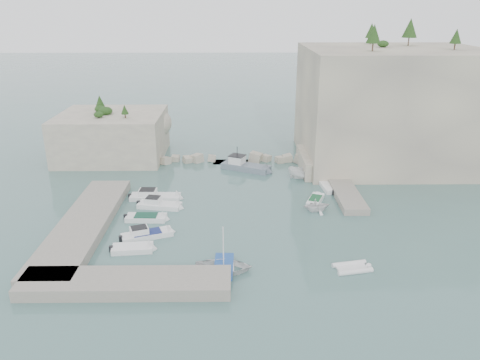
{
  "coord_description": "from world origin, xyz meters",
  "views": [
    {
      "loc": [
        -0.6,
        -46.92,
        22.86
      ],
      "look_at": [
        0.0,
        6.0,
        3.0
      ],
      "focal_mm": 35.0,
      "sensor_mm": 36.0,
      "label": 1
    }
  ],
  "objects_px": {
    "motorboat_b": "(160,207)",
    "work_boat": "(246,170)",
    "motorboat_c": "(146,220)",
    "motorboat_e": "(133,251)",
    "tender_east_b": "(315,202)",
    "tender_east_c": "(328,188)",
    "tender_east_a": "(316,211)",
    "tender_east_d": "(306,179)",
    "motorboat_a": "(156,199)",
    "inflatable_dinghy": "(352,269)",
    "rowboat": "(224,271)",
    "motorboat_d": "(147,237)"
  },
  "relations": [
    {
      "from": "inflatable_dinghy",
      "to": "motorboat_a",
      "type": "bearing_deg",
      "value": 129.25
    },
    {
      "from": "motorboat_c",
      "to": "motorboat_e",
      "type": "xyz_separation_m",
      "value": [
        -0.09,
        -7.11,
        0.0
      ]
    },
    {
      "from": "tender_east_a",
      "to": "tender_east_b",
      "type": "bearing_deg",
      "value": -17.33
    },
    {
      "from": "motorboat_a",
      "to": "tender_east_c",
      "type": "distance_m",
      "value": 22.63
    },
    {
      "from": "rowboat",
      "to": "tender_east_c",
      "type": "distance_m",
      "value": 24.6
    },
    {
      "from": "motorboat_e",
      "to": "tender_east_c",
      "type": "height_order",
      "value": "same"
    },
    {
      "from": "tender_east_a",
      "to": "tender_east_c",
      "type": "relative_size",
      "value": 0.6
    },
    {
      "from": "motorboat_e",
      "to": "work_boat",
      "type": "bearing_deg",
      "value": 58.5
    },
    {
      "from": "motorboat_a",
      "to": "inflatable_dinghy",
      "type": "distance_m",
      "value": 26.8
    },
    {
      "from": "inflatable_dinghy",
      "to": "motorboat_e",
      "type": "bearing_deg",
      "value": 158.42
    },
    {
      "from": "motorboat_d",
      "to": "motorboat_e",
      "type": "height_order",
      "value": "motorboat_d"
    },
    {
      "from": "inflatable_dinghy",
      "to": "tender_east_d",
      "type": "relative_size",
      "value": 0.7
    },
    {
      "from": "motorboat_c",
      "to": "rowboat",
      "type": "bearing_deg",
      "value": -48.5
    },
    {
      "from": "motorboat_a",
      "to": "tender_east_a",
      "type": "height_order",
      "value": "tender_east_a"
    },
    {
      "from": "tender_east_d",
      "to": "work_boat",
      "type": "bearing_deg",
      "value": 75.03
    },
    {
      "from": "motorboat_e",
      "to": "tender_east_a",
      "type": "distance_m",
      "value": 21.9
    },
    {
      "from": "work_boat",
      "to": "motorboat_d",
      "type": "bearing_deg",
      "value": -91.05
    },
    {
      "from": "motorboat_b",
      "to": "work_boat",
      "type": "bearing_deg",
      "value": 61.77
    },
    {
      "from": "motorboat_a",
      "to": "tender_east_a",
      "type": "relative_size",
      "value": 2.13
    },
    {
      "from": "tender_east_c",
      "to": "work_boat",
      "type": "xyz_separation_m",
      "value": [
        -10.72,
        7.37,
        0.0
      ]
    },
    {
      "from": "motorboat_e",
      "to": "tender_east_b",
      "type": "distance_m",
      "value": 23.39
    },
    {
      "from": "tender_east_c",
      "to": "work_boat",
      "type": "relative_size",
      "value": 0.68
    },
    {
      "from": "tender_east_a",
      "to": "inflatable_dinghy",
      "type": "bearing_deg",
      "value": 174.14
    },
    {
      "from": "motorboat_b",
      "to": "rowboat",
      "type": "height_order",
      "value": "motorboat_b"
    },
    {
      "from": "motorboat_e",
      "to": "tender_east_a",
      "type": "relative_size",
      "value": 1.37
    },
    {
      "from": "motorboat_c",
      "to": "work_boat",
      "type": "distance_m",
      "value": 20.67
    },
    {
      "from": "tender_east_d",
      "to": "motorboat_b",
      "type": "bearing_deg",
      "value": 126.91
    },
    {
      "from": "motorboat_d",
      "to": "tender_east_d",
      "type": "bearing_deg",
      "value": 20.96
    },
    {
      "from": "motorboat_e",
      "to": "work_boat",
      "type": "distance_m",
      "value": 26.87
    },
    {
      "from": "rowboat",
      "to": "tender_east_a",
      "type": "distance_m",
      "value": 17.0
    },
    {
      "from": "motorboat_b",
      "to": "tender_east_b",
      "type": "xyz_separation_m",
      "value": [
        18.99,
        1.38,
        0.0
      ]
    },
    {
      "from": "motorboat_b",
      "to": "inflatable_dinghy",
      "type": "xyz_separation_m",
      "value": [
        19.86,
        -14.29,
        0.0
      ]
    },
    {
      "from": "motorboat_a",
      "to": "motorboat_c",
      "type": "bearing_deg",
      "value": -89.16
    },
    {
      "from": "motorboat_c",
      "to": "inflatable_dinghy",
      "type": "bearing_deg",
      "value": -25.3
    },
    {
      "from": "motorboat_e",
      "to": "motorboat_b",
      "type": "bearing_deg",
      "value": 78.68
    },
    {
      "from": "inflatable_dinghy",
      "to": "tender_east_d",
      "type": "bearing_deg",
      "value": 80.23
    },
    {
      "from": "tender_east_a",
      "to": "tender_east_b",
      "type": "relative_size",
      "value": 0.74
    },
    {
      "from": "tender_east_a",
      "to": "tender_east_c",
      "type": "bearing_deg",
      "value": -31.17
    },
    {
      "from": "tender_east_b",
      "to": "inflatable_dinghy",
      "type": "bearing_deg",
      "value": -154.73
    },
    {
      "from": "tender_east_c",
      "to": "motorboat_e",
      "type": "bearing_deg",
      "value": 120.29
    },
    {
      "from": "tender_east_d",
      "to": "motorboat_d",
      "type": "bearing_deg",
      "value": 142.17
    },
    {
      "from": "inflatable_dinghy",
      "to": "tender_east_a",
      "type": "height_order",
      "value": "tender_east_a"
    },
    {
      "from": "motorboat_d",
      "to": "rowboat",
      "type": "height_order",
      "value": "motorboat_d"
    },
    {
      "from": "tender_east_d",
      "to": "work_boat",
      "type": "xyz_separation_m",
      "value": [
        -8.39,
        3.95,
        0.0
      ]
    },
    {
      "from": "motorboat_b",
      "to": "tender_east_b",
      "type": "relative_size",
      "value": 1.31
    },
    {
      "from": "work_boat",
      "to": "tender_east_a",
      "type": "bearing_deg",
      "value": -35.55
    },
    {
      "from": "tender_east_a",
      "to": "tender_east_d",
      "type": "bearing_deg",
      "value": -13.04
    },
    {
      "from": "motorboat_d",
      "to": "tender_east_c",
      "type": "distance_m",
      "value": 25.65
    },
    {
      "from": "motorboat_a",
      "to": "tender_east_c",
      "type": "xyz_separation_m",
      "value": [
        22.35,
        3.54,
        0.0
      ]
    },
    {
      "from": "motorboat_b",
      "to": "motorboat_d",
      "type": "height_order",
      "value": "same"
    }
  ]
}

